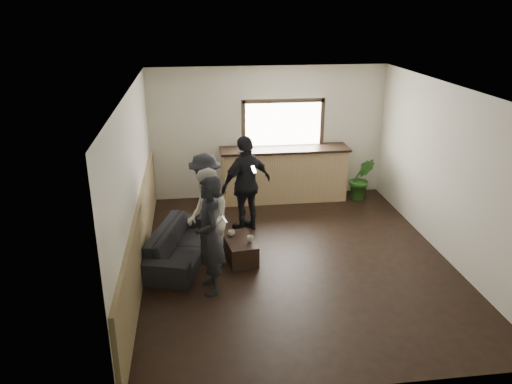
{
  "coord_description": "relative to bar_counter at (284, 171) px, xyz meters",
  "views": [
    {
      "loc": [
        -1.58,
        -7.22,
        4.0
      ],
      "look_at": [
        -0.6,
        0.4,
        1.07
      ],
      "focal_mm": 35.0,
      "sensor_mm": 36.0,
      "label": 1
    }
  ],
  "objects": [
    {
      "name": "cup_a",
      "position": [
        -1.33,
        -2.41,
        -0.24
      ],
      "size": [
        0.16,
        0.16,
        0.09
      ],
      "primitive_type": "imported",
      "rotation": [
        0.0,
        0.0,
        0.63
      ],
      "color": "silver",
      "rests_on": "coffee_table"
    },
    {
      "name": "person_b",
      "position": [
        -1.72,
        -2.73,
        0.17
      ],
      "size": [
        0.73,
        0.88,
        1.63
      ],
      "rotation": [
        0.0,
        0.0,
        -1.42
      ],
      "color": "beige",
      "rests_on": "ground"
    },
    {
      "name": "coffee_table",
      "position": [
        -1.21,
        -2.58,
        -0.46
      ],
      "size": [
        0.56,
        0.86,
        0.36
      ],
      "primitive_type": "cube",
      "rotation": [
        0.0,
        0.0,
        0.15
      ],
      "color": "black",
      "rests_on": "ground"
    },
    {
      "name": "person_a",
      "position": [
        -1.72,
        -3.47,
        0.24
      ],
      "size": [
        0.52,
        0.7,
        1.77
      ],
      "rotation": [
        0.0,
        0.0,
        -1.43
      ],
      "color": "black",
      "rests_on": "ground"
    },
    {
      "name": "person_d",
      "position": [
        -0.97,
        -1.44,
        0.26
      ],
      "size": [
        1.14,
        0.91,
        1.81
      ],
      "rotation": [
        0.0,
        0.0,
        -2.61
      ],
      "color": "black",
      "rests_on": "ground"
    },
    {
      "name": "potted_plant",
      "position": [
        1.64,
        -0.23,
        -0.17
      ],
      "size": [
        0.57,
        0.49,
        0.94
      ],
      "primitive_type": "imported",
      "rotation": [
        0.0,
        0.0,
        -0.15
      ],
      "color": "#2D6623",
      "rests_on": "ground"
    },
    {
      "name": "room_shell",
      "position": [
        -1.04,
        -2.7,
        0.83
      ],
      "size": [
        5.01,
        6.01,
        2.8
      ],
      "color": "silver",
      "rests_on": "ground"
    },
    {
      "name": "bar_counter",
      "position": [
        0.0,
        0.0,
        0.0
      ],
      "size": [
        2.7,
        0.68,
        2.13
      ],
      "color": "tan",
      "rests_on": "ground"
    },
    {
      "name": "cup_b",
      "position": [
        -1.04,
        -2.68,
        -0.23
      ],
      "size": [
        0.12,
        0.12,
        0.1
      ],
      "primitive_type": "imported",
      "rotation": [
        0.0,
        0.0,
        3.32
      ],
      "color": "silver",
      "rests_on": "coffee_table"
    },
    {
      "name": "person_c",
      "position": [
        -1.72,
        -1.67,
        0.14
      ],
      "size": [
        0.91,
        1.16,
        1.57
      ],
      "rotation": [
        0.0,
        0.0,
        -1.94
      ],
      "color": "black",
      "rests_on": "ground"
    },
    {
      "name": "sofa",
      "position": [
        -2.17,
        -2.47,
        -0.36
      ],
      "size": [
        1.26,
        2.09,
        0.57
      ],
      "primitive_type": "imported",
      "rotation": [
        0.0,
        0.0,
        1.3
      ],
      "color": "black",
      "rests_on": "ground"
    },
    {
      "name": "ground",
      "position": [
        -0.3,
        -2.7,
        -0.64
      ],
      "size": [
        5.0,
        6.0,
        0.01
      ],
      "primitive_type": "cube",
      "color": "black"
    }
  ]
}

